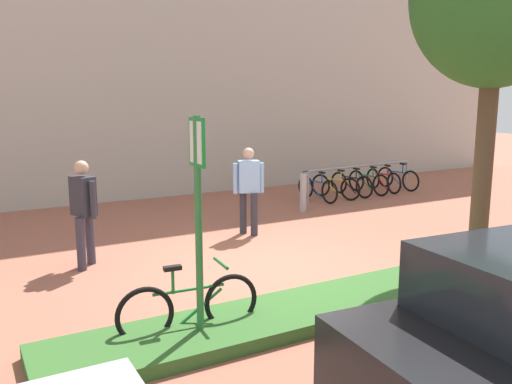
{
  "coord_description": "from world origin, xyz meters",
  "views": [
    {
      "loc": [
        -4.17,
        -7.0,
        2.73
      ],
      "look_at": [
        0.39,
        1.14,
        1.02
      ],
      "focal_mm": 37.5,
      "sensor_mm": 36.0,
      "label": 1
    }
  ],
  "objects_px": {
    "bike_rack_cluster": "(360,182)",
    "parking_sign_post": "(198,198)",
    "bike_at_sign": "(190,306)",
    "bollard_steel": "(303,193)",
    "person_shirt_white": "(249,185)",
    "person_suited_navy": "(84,207)"
  },
  "relations": [
    {
      "from": "person_suited_navy",
      "to": "bike_at_sign",
      "type": "bearing_deg",
      "value": -80.87
    },
    {
      "from": "person_shirt_white",
      "to": "bike_at_sign",
      "type": "bearing_deg",
      "value": -127.01
    },
    {
      "from": "bike_at_sign",
      "to": "person_suited_navy",
      "type": "relative_size",
      "value": 0.98
    },
    {
      "from": "parking_sign_post",
      "to": "bike_at_sign",
      "type": "height_order",
      "value": "parking_sign_post"
    },
    {
      "from": "parking_sign_post",
      "to": "bollard_steel",
      "type": "bearing_deg",
      "value": 46.43
    },
    {
      "from": "bike_rack_cluster",
      "to": "person_suited_navy",
      "type": "relative_size",
      "value": 2.18
    },
    {
      "from": "bike_rack_cluster",
      "to": "parking_sign_post",
      "type": "bearing_deg",
      "value": -140.57
    },
    {
      "from": "person_suited_navy",
      "to": "bike_rack_cluster",
      "type": "bearing_deg",
      "value": 19.15
    },
    {
      "from": "bollard_steel",
      "to": "person_shirt_white",
      "type": "height_order",
      "value": "person_shirt_white"
    },
    {
      "from": "parking_sign_post",
      "to": "bike_at_sign",
      "type": "xyz_separation_m",
      "value": [
        -0.04,
        0.21,
        -1.29
      ]
    },
    {
      "from": "bollard_steel",
      "to": "person_suited_navy",
      "type": "xyz_separation_m",
      "value": [
        -5.35,
        -1.73,
        0.53
      ]
    },
    {
      "from": "bike_at_sign",
      "to": "bike_rack_cluster",
      "type": "xyz_separation_m",
      "value": [
        7.44,
        5.87,
        -0.0
      ]
    },
    {
      "from": "bollard_steel",
      "to": "person_suited_navy",
      "type": "relative_size",
      "value": 0.52
    },
    {
      "from": "bike_rack_cluster",
      "to": "person_shirt_white",
      "type": "height_order",
      "value": "person_shirt_white"
    },
    {
      "from": "bike_rack_cluster",
      "to": "person_suited_navy",
      "type": "bearing_deg",
      "value": -160.85
    },
    {
      "from": "parking_sign_post",
      "to": "bike_at_sign",
      "type": "distance_m",
      "value": 1.31
    },
    {
      "from": "bollard_steel",
      "to": "person_suited_navy",
      "type": "distance_m",
      "value": 5.65
    },
    {
      "from": "bollard_steel",
      "to": "person_shirt_white",
      "type": "distance_m",
      "value": 2.5
    },
    {
      "from": "parking_sign_post",
      "to": "person_shirt_white",
      "type": "xyz_separation_m",
      "value": [
        2.69,
        3.84,
        -0.66
      ]
    },
    {
      "from": "bike_at_sign",
      "to": "bike_rack_cluster",
      "type": "distance_m",
      "value": 9.48
    },
    {
      "from": "bollard_steel",
      "to": "person_shirt_white",
      "type": "bearing_deg",
      "value": -150.06
    },
    {
      "from": "bike_rack_cluster",
      "to": "person_shirt_white",
      "type": "distance_m",
      "value": 5.26
    }
  ]
}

